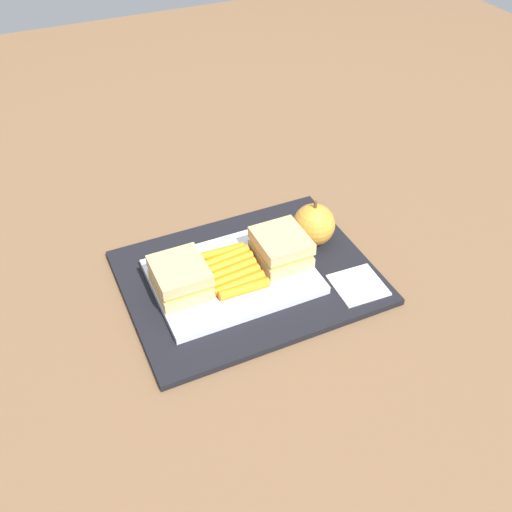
# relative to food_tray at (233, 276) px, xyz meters

# --- Properties ---
(ground_plane) EXTENTS (2.40, 2.40, 0.00)m
(ground_plane) POSITION_rel_food_tray_xyz_m (0.03, 0.00, -0.02)
(ground_plane) COLOR brown
(lunchbag_mat) EXTENTS (0.36, 0.28, 0.01)m
(lunchbag_mat) POSITION_rel_food_tray_xyz_m (0.03, 0.00, -0.01)
(lunchbag_mat) COLOR black
(lunchbag_mat) RESTS_ON ground_plane
(food_tray) EXTENTS (0.23, 0.17, 0.01)m
(food_tray) POSITION_rel_food_tray_xyz_m (0.00, 0.00, 0.00)
(food_tray) COLOR white
(food_tray) RESTS_ON lunchbag_mat
(sandwich_half_left) EXTENTS (0.07, 0.08, 0.04)m
(sandwich_half_left) POSITION_rel_food_tray_xyz_m (-0.08, 0.00, 0.03)
(sandwich_half_left) COLOR tan
(sandwich_half_left) RESTS_ON food_tray
(sandwich_half_right) EXTENTS (0.07, 0.08, 0.04)m
(sandwich_half_right) POSITION_rel_food_tray_xyz_m (0.08, 0.00, 0.03)
(sandwich_half_right) COLOR tan
(sandwich_half_right) RESTS_ON food_tray
(carrot_sticks_bundle) EXTENTS (0.08, 0.10, 0.02)m
(carrot_sticks_bundle) POSITION_rel_food_tray_xyz_m (-0.00, 0.00, 0.01)
(carrot_sticks_bundle) COLOR orange
(carrot_sticks_bundle) RESTS_ON food_tray
(apple) EXTENTS (0.07, 0.07, 0.08)m
(apple) POSITION_rel_food_tray_xyz_m (0.15, 0.03, 0.03)
(apple) COLOR gold
(apple) RESTS_ON lunchbag_mat
(paper_napkin) EXTENTS (0.07, 0.07, 0.00)m
(paper_napkin) POSITION_rel_food_tray_xyz_m (0.16, -0.09, -0.00)
(paper_napkin) COLOR white
(paper_napkin) RESTS_ON lunchbag_mat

